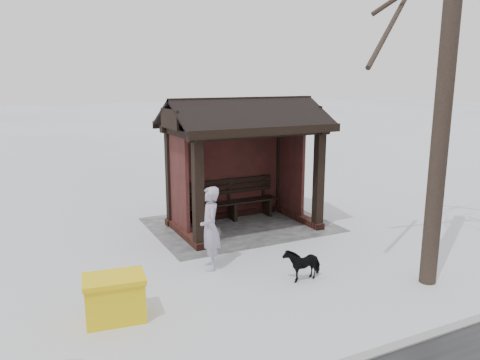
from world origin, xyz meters
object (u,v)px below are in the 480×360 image
bus_shelter (241,137)px  grit_bin (115,298)px  pedestrian (210,228)px  dog (302,263)px

bus_shelter → grit_bin: (3.68, 3.25, -1.82)m
pedestrian → bus_shelter: bearing=156.6°
bus_shelter → pedestrian: (1.67, 2.10, -1.38)m
dog → grit_bin: size_ratio=0.72×
bus_shelter → dog: 3.78m
bus_shelter → dog: bearing=83.2°
bus_shelter → dog: size_ratio=5.25×
dog → grit_bin: bearing=-94.8°
pedestrian → dog: bearing=63.1°
bus_shelter → pedestrian: bus_shelter is taller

